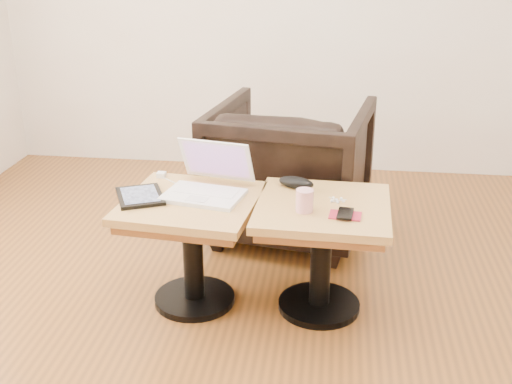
# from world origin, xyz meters

# --- Properties ---
(room_shell) EXTENTS (4.52, 4.52, 2.71)m
(room_shell) POSITION_xyz_m (0.00, 0.00, 1.35)
(room_shell) COLOR brown
(room_shell) RESTS_ON ground
(side_table_left) EXTENTS (0.64, 0.64, 0.53)m
(side_table_left) POSITION_xyz_m (-0.46, 0.28, 0.40)
(side_table_left) COLOR black
(side_table_left) RESTS_ON ground
(side_table_right) EXTENTS (0.60, 0.60, 0.53)m
(side_table_right) POSITION_xyz_m (0.13, 0.30, 0.40)
(side_table_right) COLOR black
(side_table_right) RESTS_ON ground
(laptop) EXTENTS (0.41, 0.40, 0.23)m
(laptop) POSITION_xyz_m (-0.40, 0.36, 0.58)
(laptop) COLOR white
(laptop) RESTS_ON side_table_left
(tablet) EXTENTS (0.28, 0.31, 0.02)m
(tablet) POSITION_xyz_m (-0.69, 0.27, 0.54)
(tablet) COLOR black
(tablet) RESTS_ON side_table_left
(charging_adapter) EXTENTS (0.04, 0.04, 0.02)m
(charging_adapter) POSITION_xyz_m (-0.67, 0.54, 0.54)
(charging_adapter) COLOR white
(charging_adapter) RESTS_ON side_table_left
(glasses_case) EXTENTS (0.19, 0.13, 0.05)m
(glasses_case) POSITION_xyz_m (-0.00, 0.48, 0.56)
(glasses_case) COLOR black
(glasses_case) RESTS_ON side_table_right
(striped_cup) EXTENTS (0.09, 0.09, 0.10)m
(striped_cup) POSITION_xyz_m (0.05, 0.22, 0.58)
(striped_cup) COLOR #BF3E55
(striped_cup) RESTS_ON side_table_right
(earbuds_tangle) EXTENTS (0.07, 0.06, 0.01)m
(earbuds_tangle) POSITION_xyz_m (0.19, 0.34, 0.54)
(earbuds_tangle) COLOR white
(earbuds_tangle) RESTS_ON side_table_right
(phone_on_sleeve) EXTENTS (0.14, 0.12, 0.02)m
(phone_on_sleeve) POSITION_xyz_m (0.23, 0.19, 0.54)
(phone_on_sleeve) COLOR maroon
(phone_on_sleeve) RESTS_ON side_table_right
(armchair) EXTENTS (0.96, 0.98, 0.78)m
(armchair) POSITION_xyz_m (-0.08, 1.11, 0.39)
(armchair) COLOR black
(armchair) RESTS_ON ground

